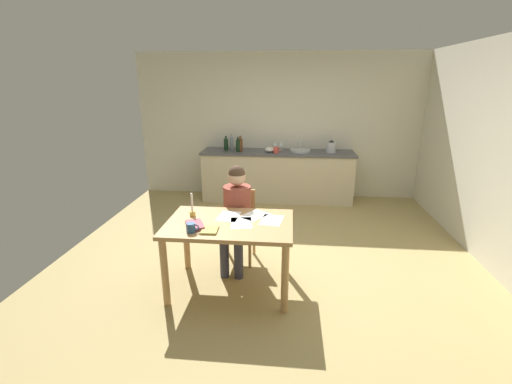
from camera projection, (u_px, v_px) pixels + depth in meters
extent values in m
cube|color=tan|center=(269.00, 258.00, 4.39)|extent=(5.20, 5.20, 0.04)
cube|color=beige|center=(279.00, 126.00, 6.45)|extent=(5.20, 0.12, 2.60)
cube|color=beige|center=(512.00, 159.00, 3.74)|extent=(0.12, 5.20, 2.60)
cube|color=beige|center=(277.00, 177.00, 6.37)|extent=(2.67, 0.60, 0.86)
cube|color=#4C4C51|center=(278.00, 152.00, 6.24)|extent=(2.71, 0.64, 0.04)
cube|color=tan|center=(229.00, 224.00, 3.51)|extent=(1.27, 0.84, 0.04)
cylinder|color=tan|center=(165.00, 272.00, 3.33)|extent=(0.07, 0.07, 0.71)
cylinder|color=tan|center=(285.00, 279.00, 3.23)|extent=(0.07, 0.07, 0.71)
cylinder|color=tan|center=(186.00, 240.00, 4.02)|extent=(0.07, 0.07, 0.71)
cylinder|color=tan|center=(286.00, 244.00, 3.91)|extent=(0.07, 0.07, 0.71)
cube|color=tan|center=(238.00, 226.00, 4.16)|extent=(0.42, 0.42, 0.04)
cube|color=tan|center=(240.00, 205.00, 4.27)|extent=(0.36, 0.04, 0.40)
cylinder|color=tan|center=(221.00, 249.00, 4.10)|extent=(0.04, 0.04, 0.43)
cylinder|color=tan|center=(250.00, 251.00, 4.05)|extent=(0.04, 0.04, 0.43)
cylinder|color=tan|center=(228.00, 237.00, 4.42)|extent=(0.04, 0.04, 0.43)
cylinder|color=tan|center=(254.00, 238.00, 4.37)|extent=(0.04, 0.04, 0.43)
cylinder|color=brown|center=(237.00, 207.00, 4.07)|extent=(0.33, 0.33, 0.50)
sphere|color=#D8AD8C|center=(237.00, 177.00, 3.96)|extent=(0.20, 0.20, 0.20)
sphere|color=#473323|center=(237.00, 174.00, 3.95)|extent=(0.19, 0.19, 0.19)
cylinder|color=#383847|center=(228.00, 233.00, 3.97)|extent=(0.15, 0.39, 0.13)
cylinder|color=#383847|center=(224.00, 258.00, 3.86)|extent=(0.10, 0.10, 0.45)
cylinder|color=#383847|center=(241.00, 234.00, 3.95)|extent=(0.15, 0.39, 0.13)
cylinder|color=#383847|center=(239.00, 259.00, 3.84)|extent=(0.10, 0.10, 0.45)
cylinder|color=#33598C|center=(191.00, 228.00, 3.26)|extent=(0.09, 0.09, 0.09)
torus|color=#33598C|center=(196.00, 227.00, 3.25)|extent=(0.06, 0.01, 0.06)
cylinder|color=gold|center=(193.00, 214.00, 3.65)|extent=(0.06, 0.06, 0.05)
cylinder|color=white|center=(192.00, 203.00, 3.61)|extent=(0.02, 0.02, 0.20)
cube|color=#ADAA4E|center=(210.00, 230.00, 3.30)|extent=(0.15, 0.20, 0.02)
cube|color=#A94C5B|center=(195.00, 225.00, 3.39)|extent=(0.24, 0.28, 0.03)
cube|color=white|center=(229.00, 216.00, 3.65)|extent=(0.24, 0.31, 0.00)
cube|color=white|center=(255.00, 215.00, 3.68)|extent=(0.34, 0.36, 0.00)
cube|color=white|center=(272.00, 220.00, 3.55)|extent=(0.25, 0.32, 0.00)
cube|color=white|center=(241.00, 223.00, 3.48)|extent=(0.26, 0.33, 0.00)
cylinder|color=#B2B7BC|center=(300.00, 151.00, 6.19)|extent=(0.36, 0.36, 0.04)
cylinder|color=silver|center=(300.00, 143.00, 6.31)|extent=(0.02, 0.02, 0.24)
cylinder|color=black|center=(226.00, 145.00, 6.31)|extent=(0.08, 0.08, 0.20)
cylinder|color=black|center=(226.00, 137.00, 6.27)|extent=(0.04, 0.04, 0.05)
cylinder|color=#8C999E|center=(232.00, 143.00, 6.35)|extent=(0.06, 0.06, 0.22)
cylinder|color=#8C999E|center=(232.00, 136.00, 6.31)|extent=(0.03, 0.03, 0.06)
cylinder|color=black|center=(238.00, 146.00, 6.19)|extent=(0.07, 0.07, 0.21)
cylinder|color=black|center=(238.00, 138.00, 6.15)|extent=(0.03, 0.03, 0.05)
cylinder|color=#593319|center=(240.00, 145.00, 6.21)|extent=(0.08, 0.08, 0.22)
cylinder|color=#593319|center=(240.00, 137.00, 6.17)|extent=(0.04, 0.04, 0.05)
ellipsoid|color=white|center=(270.00, 149.00, 6.17)|extent=(0.19, 0.19, 0.09)
cylinder|color=#B7BABF|center=(331.00, 147.00, 6.12)|extent=(0.18, 0.18, 0.18)
cone|color=#262628|center=(332.00, 141.00, 6.08)|extent=(0.11, 0.11, 0.04)
cylinder|color=silver|center=(281.00, 150.00, 6.37)|extent=(0.06, 0.06, 0.00)
cylinder|color=silver|center=(281.00, 148.00, 6.36)|extent=(0.01, 0.01, 0.07)
cone|color=silver|center=(281.00, 144.00, 6.33)|extent=(0.07, 0.07, 0.08)
cylinder|color=silver|center=(275.00, 150.00, 6.38)|extent=(0.06, 0.06, 0.00)
cylinder|color=silver|center=(275.00, 148.00, 6.37)|extent=(0.01, 0.01, 0.07)
cone|color=silver|center=(275.00, 143.00, 6.34)|extent=(0.07, 0.07, 0.08)
cylinder|color=#D84C3F|center=(276.00, 150.00, 6.08)|extent=(0.08, 0.08, 0.10)
torus|color=#D84C3F|center=(279.00, 150.00, 6.07)|extent=(0.07, 0.01, 0.07)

